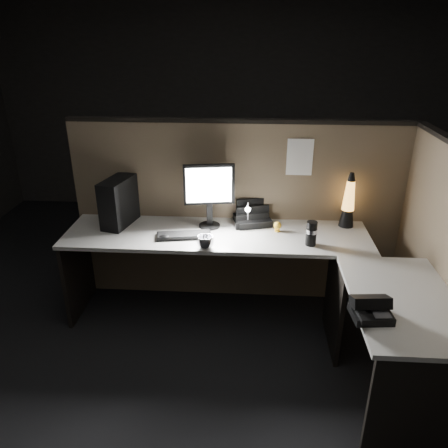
# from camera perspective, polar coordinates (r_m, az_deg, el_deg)

# --- Properties ---
(floor) EXTENTS (6.00, 6.00, 0.00)m
(floor) POSITION_cam_1_polar(r_m,az_deg,el_deg) (3.20, 1.02, -17.91)
(floor) COLOR black
(floor) RESTS_ON ground
(room_shell) EXTENTS (6.00, 6.00, 6.00)m
(room_shell) POSITION_cam_1_polar(r_m,az_deg,el_deg) (2.44, 1.30, 11.66)
(room_shell) COLOR silver
(room_shell) RESTS_ON ground
(partition_back) EXTENTS (2.66, 0.06, 1.50)m
(partition_back) POSITION_cam_1_polar(r_m,az_deg,el_deg) (3.59, 1.85, 1.25)
(partition_back) COLOR brown
(partition_back) RESTS_ON ground
(partition_right) EXTENTS (0.06, 1.66, 1.50)m
(partition_right) POSITION_cam_1_polar(r_m,az_deg,el_deg) (3.10, 26.76, -5.49)
(partition_right) COLOR brown
(partition_right) RESTS_ON ground
(desk) EXTENTS (2.60, 1.60, 0.73)m
(desk) POSITION_cam_1_polar(r_m,az_deg,el_deg) (3.06, 4.72, -6.71)
(desk) COLOR #B3B1A9
(desk) RESTS_ON ground
(pc_tower) EXTENTS (0.24, 0.38, 0.37)m
(pc_tower) POSITION_cam_1_polar(r_m,az_deg,el_deg) (3.49, -13.57, 2.82)
(pc_tower) COLOR black
(pc_tower) RESTS_ON desk
(monitor) EXTENTS (0.39, 0.17, 0.50)m
(monitor) POSITION_cam_1_polar(r_m,az_deg,el_deg) (3.32, -1.95, 4.51)
(monitor) COLOR black
(monitor) RESTS_ON desk
(keyboard) EXTENTS (0.42, 0.20, 0.02)m
(keyboard) POSITION_cam_1_polar(r_m,az_deg,el_deg) (3.26, -5.25, -1.49)
(keyboard) COLOR black
(keyboard) RESTS_ON desk
(mouse) EXTENTS (0.10, 0.09, 0.03)m
(mouse) POSITION_cam_1_polar(r_m,az_deg,el_deg) (3.24, -7.82, -1.71)
(mouse) COLOR black
(mouse) RESTS_ON desk
(clip_lamp) EXTENTS (0.04, 0.16, 0.21)m
(clip_lamp) POSITION_cam_1_polar(r_m,az_deg,el_deg) (3.33, 3.11, 1.28)
(clip_lamp) COLOR white
(clip_lamp) RESTS_ON desk
(organizer) EXTENTS (0.32, 0.30, 0.20)m
(organizer) POSITION_cam_1_polar(r_m,az_deg,el_deg) (3.47, 3.74, 0.86)
(organizer) COLOR black
(organizer) RESTS_ON desk
(lava_lamp) EXTENTS (0.12, 0.12, 0.43)m
(lava_lamp) POSITION_cam_1_polar(r_m,az_deg,el_deg) (3.50, 15.92, 2.48)
(lava_lamp) COLOR black
(lava_lamp) RESTS_ON desk
(travel_mug) EXTENTS (0.08, 0.08, 0.18)m
(travel_mug) POSITION_cam_1_polar(r_m,az_deg,el_deg) (3.16, 11.33, -1.22)
(travel_mug) COLOR black
(travel_mug) RESTS_ON desk
(steel_mug) EXTENTS (0.15, 0.15, 0.09)m
(steel_mug) POSITION_cam_1_polar(r_m,az_deg,el_deg) (3.07, -2.46, -2.40)
(steel_mug) COLOR silver
(steel_mug) RESTS_ON desk
(figurine) EXTENTS (0.06, 0.06, 0.06)m
(figurine) POSITION_cam_1_polar(r_m,az_deg,el_deg) (3.34, 7.00, -0.19)
(figurine) COLOR yellow
(figurine) RESTS_ON desk
(pinned_paper) EXTENTS (0.20, 0.00, 0.28)m
(pinned_paper) POSITION_cam_1_polar(r_m,az_deg,el_deg) (3.41, 9.87, 8.59)
(pinned_paper) COLOR white
(pinned_paper) RESTS_ON partition_back
(desk_phone) EXTENTS (0.22, 0.23, 0.12)m
(desk_phone) POSITION_cam_1_polar(r_m,az_deg,el_deg) (2.50, 18.55, -10.46)
(desk_phone) COLOR black
(desk_phone) RESTS_ON desk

